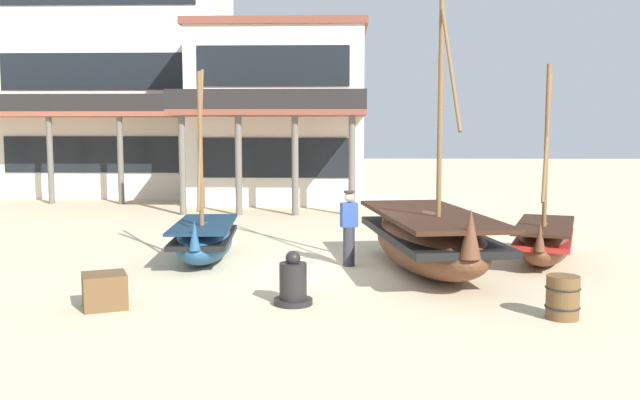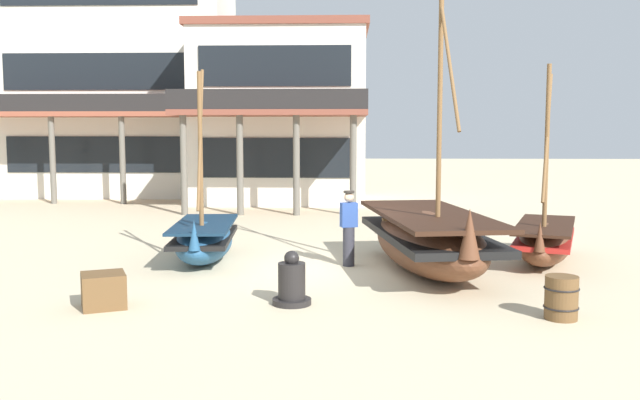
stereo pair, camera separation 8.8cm
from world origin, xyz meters
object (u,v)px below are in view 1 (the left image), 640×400
Objects in this scene: fisherman_by_hull at (349,229)px; cargo_crate at (105,291)px; fishing_boat_near_left at (204,239)px; harbor_building_annex at (117,77)px; wooden_barrel at (563,297)px; fishing_boat_far_right at (544,240)px; capstan_winch at (293,284)px; harbor_building_main at (280,114)px; fishing_boat_centre_large at (429,238)px.

fisherman_by_hull is 5.64m from cargo_crate.
harbor_building_annex reaches higher than fishing_boat_near_left.
cargo_crate is (-7.56, 0.46, -0.06)m from wooden_barrel.
wooden_barrel is 0.06× the size of harbor_building_annex.
harbor_building_annex is (-15.17, 16.45, 5.02)m from fishing_boat_far_right.
harbor_building_main is (-1.81, 17.77, 3.34)m from capstan_winch.
harbor_building_annex reaches higher than harbor_building_main.
capstan_winch is 3.21m from cargo_crate.
harbor_building_main reaches higher than fisherman_by_hull.
fishing_boat_near_left is 0.55× the size of fishing_boat_centre_large.
capstan_winch is 1.33× the size of cargo_crate.
fishing_boat_near_left reaches higher than capstan_winch.
capstan_winch is at bearing 5.78° from cargo_crate.
harbor_building_main is (1.38, 18.10, 3.42)m from cargo_crate.
capstan_winch is at bearing -106.43° from fisherman_by_hull.
fisherman_by_hull is 0.15× the size of harbor_building_annex.
harbor_building_annex is (-12.38, 17.60, 4.82)m from fishing_boat_centre_large.
fishing_boat_centre_large is 0.72× the size of harbor_building_annex.
fishing_boat_centre_large reaches higher than harbor_building_main.
fishing_boat_near_left is 5.14m from fishing_boat_centre_large.
fisherman_by_hull is 14.91m from harbor_building_main.
fishing_boat_centre_large reaches higher than fishing_boat_far_right.
harbor_building_annex is at bearing 113.91° from fishing_boat_near_left.
wooden_barrel is at bearing -3.46° from cargo_crate.
wooden_barrel is 7.58m from cargo_crate.
fisherman_by_hull is (3.33, -0.47, 0.32)m from fishing_boat_near_left.
fishing_boat_far_right is 6.36× the size of wooden_barrel.
harbor_building_main reaches higher than wooden_barrel.
fishing_boat_near_left is at bearing 120.91° from capstan_winch.
fishing_boat_centre_large reaches higher than capstan_winch.
harbor_building_annex is at bearing 132.68° from fishing_boat_far_right.
capstan_winch reaches higher than cargo_crate.
harbor_building_main is at bearing -18.91° from harbor_building_annex.
harbor_building_main is (-7.31, 13.76, 3.20)m from fishing_boat_far_right.
wooden_barrel is at bearing -34.85° from fishing_boat_near_left.
fishing_boat_far_right is 0.51× the size of harbor_building_main.
fisherman_by_hull is (-1.70, 0.54, 0.12)m from fishing_boat_centre_large.
harbor_building_main is at bearing 85.64° from cargo_crate.
fishing_boat_near_left is 4.66× the size of capstan_winch.
fisherman_by_hull reaches higher than wooden_barrel.
fishing_boat_near_left is 14.26m from harbor_building_main.
fishing_boat_far_right reaches higher than wooden_barrel.
harbor_building_annex reaches higher than capstan_winch.
harbor_building_main is at bearing 87.87° from fishing_boat_near_left.
fishing_boat_centre_large is 15.86m from harbor_building_main.
capstan_winch is at bearing -64.70° from harbor_building_annex.
harbor_building_main reaches higher than capstan_winch.
fishing_boat_centre_large is 11.32× the size of wooden_barrel.
wooden_barrel is 0.08× the size of harbor_building_main.
wooden_barrel is at bearing -56.53° from harbor_building_annex.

